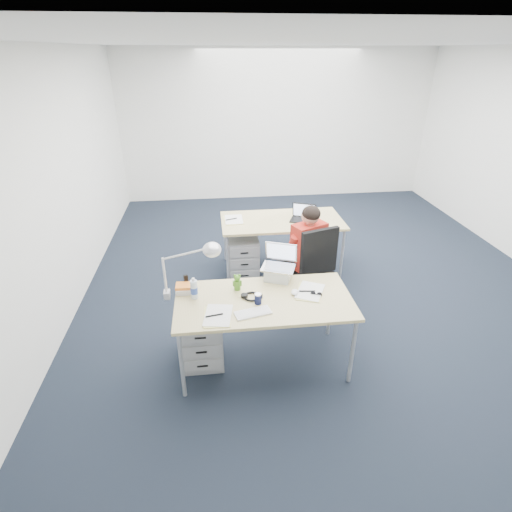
% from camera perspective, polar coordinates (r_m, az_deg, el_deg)
% --- Properties ---
extents(floor, '(7.00, 7.00, 0.00)m').
position_cam_1_polar(floor, '(5.36, 8.91, -3.61)').
color(floor, black).
rests_on(floor, ground).
extents(room, '(6.02, 7.02, 2.80)m').
position_cam_1_polar(room, '(4.73, 10.44, 14.49)').
color(room, white).
rests_on(room, ground).
extents(desk_near, '(1.60, 0.80, 0.73)m').
position_cam_1_polar(desk_near, '(3.65, 1.15, -6.83)').
color(desk_near, tan).
rests_on(desk_near, ground).
extents(desk_far, '(1.60, 0.80, 0.73)m').
position_cam_1_polar(desk_far, '(5.33, 3.72, 4.72)').
color(desk_far, tan).
rests_on(desk_far, ground).
extents(office_chair, '(0.85, 0.85, 1.07)m').
position_cam_1_polar(office_chair, '(4.70, 7.30, -3.97)').
color(office_chair, black).
rests_on(office_chair, ground).
extents(seated_person, '(0.57, 0.73, 1.24)m').
position_cam_1_polar(seated_person, '(4.67, 6.39, 0.43)').
color(seated_person, red).
rests_on(seated_person, ground).
extents(drawer_pedestal_near, '(0.40, 0.50, 0.55)m').
position_cam_1_polar(drawer_pedestal_near, '(3.98, -7.77, -11.12)').
color(drawer_pedestal_near, '#95989A').
rests_on(drawer_pedestal_near, ground).
extents(drawer_pedestal_far, '(0.40, 0.50, 0.55)m').
position_cam_1_polar(drawer_pedestal_far, '(5.35, -1.90, 0.03)').
color(drawer_pedestal_far, '#95989A').
rests_on(drawer_pedestal_far, ground).
extents(silver_laptop, '(0.38, 0.34, 0.33)m').
position_cam_1_polar(silver_laptop, '(3.86, 3.21, -1.11)').
color(silver_laptop, silver).
rests_on(silver_laptop, desk_near).
extents(wireless_keyboard, '(0.33, 0.20, 0.02)m').
position_cam_1_polar(wireless_keyboard, '(3.44, -0.44, -8.10)').
color(wireless_keyboard, white).
rests_on(wireless_keyboard, desk_near).
extents(computer_mouse, '(0.09, 0.11, 0.04)m').
position_cam_1_polar(computer_mouse, '(3.71, 5.55, -5.17)').
color(computer_mouse, white).
rests_on(computer_mouse, desk_near).
extents(headphones, '(0.22, 0.19, 0.03)m').
position_cam_1_polar(headphones, '(3.64, -0.61, -5.73)').
color(headphones, black).
rests_on(headphones, desk_near).
extents(can_koozie, '(0.06, 0.06, 0.10)m').
position_cam_1_polar(can_koozie, '(3.54, 0.29, -6.11)').
color(can_koozie, '#121739').
rests_on(can_koozie, desk_near).
extents(water_bottle, '(0.08, 0.08, 0.21)m').
position_cam_1_polar(water_bottle, '(3.63, -8.85, -4.56)').
color(water_bottle, silver).
rests_on(water_bottle, desk_near).
extents(bear_figurine, '(0.10, 0.09, 0.16)m').
position_cam_1_polar(bear_figurine, '(3.73, -2.70, -3.71)').
color(bear_figurine, '#327920').
rests_on(bear_figurine, desk_near).
extents(book_stack, '(0.21, 0.18, 0.08)m').
position_cam_1_polar(book_stack, '(3.76, -10.09, -4.59)').
color(book_stack, silver).
rests_on(book_stack, desk_near).
extents(cordless_phone, '(0.04, 0.03, 0.14)m').
position_cam_1_polar(cordless_phone, '(3.81, -9.97, -3.59)').
color(cordless_phone, black).
rests_on(cordless_phone, desk_near).
extents(papers_left, '(0.26, 0.34, 0.01)m').
position_cam_1_polar(papers_left, '(3.42, -5.61, -8.55)').
color(papers_left, '#E2DD83').
rests_on(papers_left, desk_near).
extents(papers_right, '(0.33, 0.38, 0.01)m').
position_cam_1_polar(papers_right, '(3.75, 7.61, -5.11)').
color(papers_right, '#E2DD83').
rests_on(papers_right, desk_near).
extents(sunglasses, '(0.12, 0.08, 0.02)m').
position_cam_1_polar(sunglasses, '(3.71, 8.60, -5.42)').
color(sunglasses, black).
rests_on(sunglasses, desk_near).
extents(desk_lamp, '(0.49, 0.19, 0.55)m').
position_cam_1_polar(desk_lamp, '(3.58, -10.37, -2.00)').
color(desk_lamp, silver).
rests_on(desk_lamp, desk_near).
extents(dark_laptop, '(0.40, 0.40, 0.23)m').
position_cam_1_polar(dark_laptop, '(5.26, 6.70, 6.13)').
color(dark_laptop, black).
rests_on(dark_laptop, desk_far).
extents(far_cup, '(0.08, 0.08, 0.09)m').
position_cam_1_polar(far_cup, '(5.38, 7.84, 5.81)').
color(far_cup, white).
rests_on(far_cup, desk_far).
extents(far_papers, '(0.24, 0.34, 0.01)m').
position_cam_1_polar(far_papers, '(5.29, -3.30, 5.17)').
color(far_papers, white).
rests_on(far_papers, desk_far).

